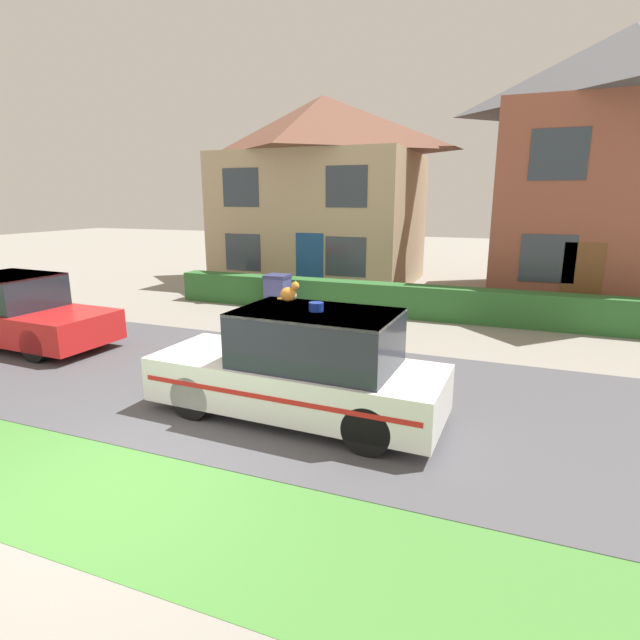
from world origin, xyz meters
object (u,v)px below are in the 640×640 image
Objects in this scene: house_left at (323,190)px; house_right at (618,167)px; cat at (290,293)px; wheelie_bin at (278,293)px; neighbour_car_near at (20,313)px; police_car at (302,368)px.

house_left is 9.85m from house_right.
cat is 0.04× the size of house_right.
wheelie_bin is at bearing 103.18° from cat.
cat is at bearing -7.74° from neighbour_car_near.
cat is at bearing -70.91° from house_left.
house_left reaches higher than police_car.
wheelie_bin is at bearing -149.61° from house_right.
house_right is (5.49, 11.83, 3.38)m from police_car.
house_right reaches higher than house_left.
house_right reaches higher than cat.
police_car is 7.55m from neighbour_car_near.
neighbour_car_near is (-7.30, 1.33, -1.19)m from cat.
wheelie_bin is at bearing -59.03° from police_car.
police_car is at bearing -70.18° from house_left.
wheelie_bin is at bearing -82.35° from house_left.
wheelie_bin is at bearing 56.30° from neighbour_car_near.
police_car is at bearing 12.18° from cat.
cat reaches higher than neighbour_car_near.
house_left is at bearing 94.57° from cat.
police_car is at bearing -61.86° from wheelie_bin.
cat is (-0.15, -0.07, 1.13)m from police_car.
wheelie_bin is (0.75, -5.55, -3.00)m from house_left.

